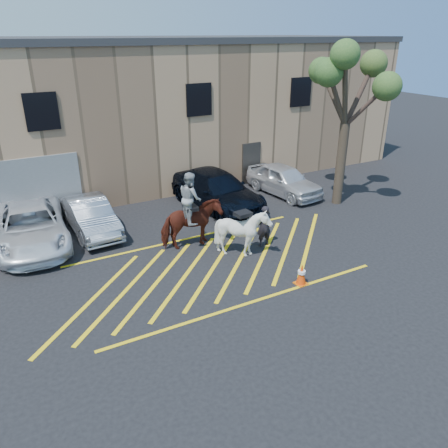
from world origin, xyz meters
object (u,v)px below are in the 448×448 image
handler (264,226)px  traffic_cone (302,274)px  car_white_pickup (31,227)px  car_silver_sedan (90,216)px  saddled_white (243,232)px  car_white_suv (284,180)px  mounted_bay (191,218)px  car_blue_suv (217,190)px  tree (350,79)px

handler → traffic_cone: 3.02m
car_white_pickup → car_silver_sedan: size_ratio=1.28×
handler → saddled_white: saddled_white is taller
car_white_suv → traffic_cone: 8.66m
mounted_bay → traffic_cone: bearing=-64.3°
car_white_pickup → mounted_bay: 6.12m
car_blue_suv → traffic_cone: bearing=-103.9°
car_white_pickup → car_silver_sedan: bearing=6.6°
mounted_bay → tree: 9.30m
car_silver_sedan → car_white_suv: size_ratio=0.97×
traffic_cone → handler: bearing=80.9°
car_white_pickup → car_white_suv: 11.82m
traffic_cone → car_silver_sedan: bearing=124.4°
car_white_suv → mounted_bay: 7.31m
mounted_bay → car_silver_sedan: bearing=133.4°
tree → handler: bearing=-158.9°
car_silver_sedan → tree: 12.39m
car_white_pickup → tree: bearing=-5.6°
car_blue_suv → mounted_bay: size_ratio=1.92×
car_blue_suv → saddled_white: bearing=-114.6°
car_silver_sedan → mounted_bay: mounted_bay is taller
car_white_suv → handler: (-4.08, -4.41, 0.07)m
tree → car_white_pickup: bearing=170.9°
handler → tree: tree is taller
car_white_suv → saddled_white: saddled_white is taller
handler → traffic_cone: size_ratio=2.22×
mounted_bay → saddled_white: size_ratio=1.61×
mounted_bay → tree: (8.08, 0.96, 4.50)m
car_white_pickup → mounted_bay: size_ratio=1.83×
car_blue_suv → saddled_white: size_ratio=3.10×
car_silver_sedan → traffic_cone: car_silver_sedan is taller
car_white_suv → traffic_cone: bearing=-128.9°
saddled_white → car_silver_sedan: bearing=133.1°
car_silver_sedan → saddled_white: saddled_white is taller
car_blue_suv → car_white_suv: size_ratio=1.30×
mounted_bay → traffic_cone: 4.68m
saddled_white → car_white_suv: bearing=42.1°
car_white_pickup → traffic_cone: size_ratio=7.41×
tree → mounted_bay: bearing=-173.2°
car_white_pickup → car_silver_sedan: 2.25m
car_white_suv → saddled_white: 7.00m
mounted_bay → traffic_cone: mounted_bay is taller
car_white_suv → mounted_bay: size_ratio=1.48×
car_silver_sedan → handler: (5.50, -4.41, 0.12)m
traffic_cone → tree: 9.56m
traffic_cone → tree: size_ratio=0.10×
car_silver_sedan → traffic_cone: size_ratio=5.79×
handler → traffic_cone: handler is taller
car_silver_sedan → tree: tree is taller
saddled_white → tree: (6.72, 2.45, 4.77)m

